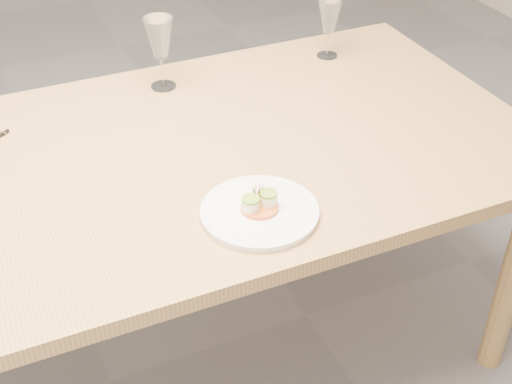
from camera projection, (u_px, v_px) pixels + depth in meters
name	position (u px, v px, depth m)	size (l,w,h in m)	color
ground	(110.00, 381.00, 2.16)	(7.00, 7.00, 0.00)	slate
dining_table	(77.00, 201.00, 1.75)	(2.40, 1.00, 0.75)	#AE864C
dinner_plate	(260.00, 211.00, 1.59)	(0.27, 0.27, 0.07)	white
wine_glass_2	(160.00, 40.00, 2.01)	(0.09, 0.09, 0.21)	white
wine_glass_3	(329.00, 17.00, 2.19)	(0.07, 0.07, 0.19)	white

